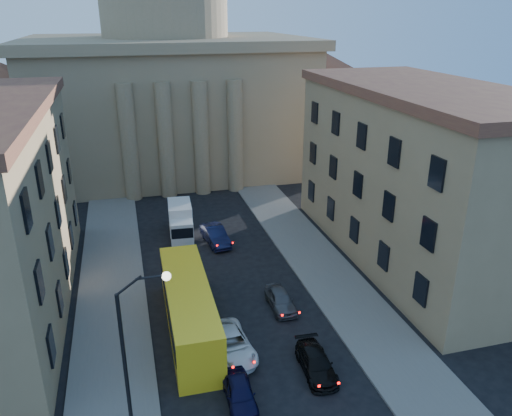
{
  "coord_description": "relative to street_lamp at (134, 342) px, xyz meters",
  "views": [
    {
      "loc": [
        -6.48,
        -12.72,
        20.04
      ],
      "look_at": [
        1.36,
        16.33,
        8.16
      ],
      "focal_mm": 35.0,
      "sensor_mm": 36.0,
      "label": 1
    }
  ],
  "objects": [
    {
      "name": "car_right_distant",
      "position": [
        7.77,
        20.68,
        -4.5
      ],
      "size": [
        2.26,
        4.97,
        1.58
      ],
      "primitive_type": "imported",
      "rotation": [
        0.0,
        0.0,
        0.13
      ],
      "color": "black",
      "rests_on": "ground"
    },
    {
      "name": "sidewalk_left",
      "position": [
        -1.53,
        10.0,
        -5.21
      ],
      "size": [
        5.0,
        60.0,
        0.15
      ],
      "primitive_type": "cube",
      "color": "#625E5A",
      "rests_on": "ground"
    },
    {
      "name": "car_right_far",
      "position": [
        10.28,
        8.78,
        -4.62
      ],
      "size": [
        1.59,
        3.92,
        1.33
      ],
      "primitive_type": "imported",
      "rotation": [
        0.0,
        0.0,
        -0.0
      ],
      "color": "#4A4B4F",
      "rests_on": "ground"
    },
    {
      "name": "street_lamp",
      "position": [
        0.0,
        0.0,
        0.0
      ],
      "size": [
        2.62,
        0.44,
        8.83
      ],
      "color": "black",
      "rests_on": "ground"
    },
    {
      "name": "car_left_near",
      "position": [
        5.26,
        0.36,
        -4.63
      ],
      "size": [
        1.68,
        3.9,
        1.31
      ],
      "primitive_type": "imported",
      "rotation": [
        0.0,
        0.0,
        -0.03
      ],
      "color": "black",
      "rests_on": "ground"
    },
    {
      "name": "car_right_mid",
      "position": [
        10.22,
        1.62,
        -4.67
      ],
      "size": [
        1.95,
        4.35,
        1.24
      ],
      "primitive_type": "imported",
      "rotation": [
        0.0,
        0.0,
        -0.05
      ],
      "color": "black",
      "rests_on": "ground"
    },
    {
      "name": "sidewalk_right",
      "position": [
        15.47,
        10.0,
        -5.21
      ],
      "size": [
        5.0,
        60.0,
        0.15
      ],
      "primitive_type": "cube",
      "color": "#625E5A",
      "rests_on": "ground"
    },
    {
      "name": "building_right",
      "position": [
        23.97,
        14.0,
        2.14
      ],
      "size": [
        11.6,
        26.6,
        14.7
      ],
      "color": "#997F5A",
      "rests_on": "ground"
    },
    {
      "name": "church",
      "position": [
        6.97,
        47.47,
        6.59
      ],
      "size": [
        68.02,
        28.76,
        36.6
      ],
      "color": "#877353",
      "rests_on": "ground"
    },
    {
      "name": "car_left_mid",
      "position": [
        5.71,
        4.62,
        -4.58
      ],
      "size": [
        2.78,
        5.28,
        1.42
      ],
      "primitive_type": "imported",
      "rotation": [
        0.0,
        0.0,
        0.09
      ],
      "color": "white",
      "rests_on": "ground"
    },
    {
      "name": "city_bus",
      "position": [
        3.56,
        7.69,
        -3.44
      ],
      "size": [
        3.03,
        12.24,
        3.44
      ],
      "rotation": [
        0.0,
        0.0,
        -0.02
      ],
      "color": "yellow",
      "rests_on": "ground"
    },
    {
      "name": "box_truck",
      "position": [
        4.94,
        23.39,
        -3.88
      ],
      "size": [
        2.48,
        5.52,
        2.96
      ],
      "rotation": [
        0.0,
        0.0,
        -0.07
      ],
      "color": "silver",
      "rests_on": "ground"
    }
  ]
}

